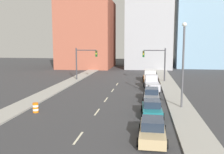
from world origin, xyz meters
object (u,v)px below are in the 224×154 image
at_px(traffic_barrel, 36,108).
at_px(pickup_truck_silver, 152,83).
at_px(traffic_signal_right, 158,60).
at_px(sedan_tan, 152,130).
at_px(box_truck_orange, 150,76).
at_px(sedan_gray, 152,95).
at_px(traffic_signal_left, 83,59).
at_px(sedan_teal, 152,109).
at_px(street_lamp, 183,60).

relative_size(traffic_barrel, pickup_truck_silver, 0.16).
bearing_deg(traffic_signal_right, sedan_tan, -93.26).
bearing_deg(box_truck_orange, sedan_gray, -91.78).
xyz_separation_m(sedan_tan, pickup_truck_silver, (0.31, 19.67, 0.16)).
xyz_separation_m(traffic_signal_left, sedan_teal, (12.01, -20.95, -3.12)).
bearing_deg(sedan_teal, box_truck_orange, 87.98).
bearing_deg(sedan_gray, traffic_barrel, -148.38).
bearing_deg(sedan_tan, sedan_teal, 90.40).
relative_size(street_lamp, sedan_tan, 1.87).
relative_size(traffic_signal_right, street_lamp, 0.67).
height_order(traffic_barrel, sedan_teal, sedan_teal).
bearing_deg(sedan_gray, street_lamp, -45.83).
bearing_deg(traffic_signal_left, sedan_tan, -65.99).
bearing_deg(traffic_signal_left, sedan_teal, -60.17).
relative_size(traffic_signal_right, sedan_gray, 1.22).
bearing_deg(sedan_teal, traffic_signal_left, 117.93).
bearing_deg(traffic_signal_right, sedan_gray, -95.26).
distance_m(traffic_signal_left, traffic_barrel, 21.65).
bearing_deg(pickup_truck_silver, traffic_signal_right, 77.45).
height_order(traffic_barrel, pickup_truck_silver, pickup_truck_silver).
bearing_deg(traffic_barrel, traffic_signal_right, 59.37).
height_order(street_lamp, box_truck_orange, street_lamp).
bearing_deg(sedan_gray, box_truck_orange, 91.31).
relative_size(traffic_signal_left, box_truck_orange, 0.95).
relative_size(traffic_signal_right, traffic_barrel, 6.19).
relative_size(street_lamp, sedan_teal, 2.04).
xyz_separation_m(traffic_signal_left, sedan_gray, (12.10, -14.73, -3.12)).
xyz_separation_m(traffic_signal_right, box_truck_orange, (-1.40, 0.69, -2.84)).
bearing_deg(sedan_tan, pickup_truck_silver, 90.27).
bearing_deg(sedan_gray, sedan_teal, -89.67).
height_order(traffic_signal_right, pickup_truck_silver, traffic_signal_right).
relative_size(traffic_barrel, sedan_tan, 0.20).
distance_m(traffic_signal_right, box_truck_orange, 3.24).
distance_m(traffic_signal_left, street_lamp, 23.49).
bearing_deg(sedan_teal, sedan_tan, -92.69).
bearing_deg(box_truck_orange, street_lamp, -82.66).
distance_m(traffic_barrel, sedan_gray, 13.12).
relative_size(sedan_tan, pickup_truck_silver, 0.78).
relative_size(traffic_signal_right, sedan_tan, 1.26).
xyz_separation_m(traffic_signal_right, sedan_teal, (-1.45, -20.95, -3.12)).
relative_size(sedan_teal, box_truck_orange, 0.69).
bearing_deg(traffic_signal_right, traffic_signal_left, 180.00).
height_order(sedan_tan, box_truck_orange, box_truck_orange).
bearing_deg(box_truck_orange, sedan_tan, -92.20).
height_order(traffic_signal_left, traffic_signal_right, same).
bearing_deg(street_lamp, traffic_signal_left, 130.09).
relative_size(sedan_gray, pickup_truck_silver, 0.80).
height_order(sedan_tan, sedan_teal, sedan_teal).
bearing_deg(traffic_signal_left, sedan_gray, -50.59).
bearing_deg(pickup_truck_silver, sedan_tan, -93.80).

